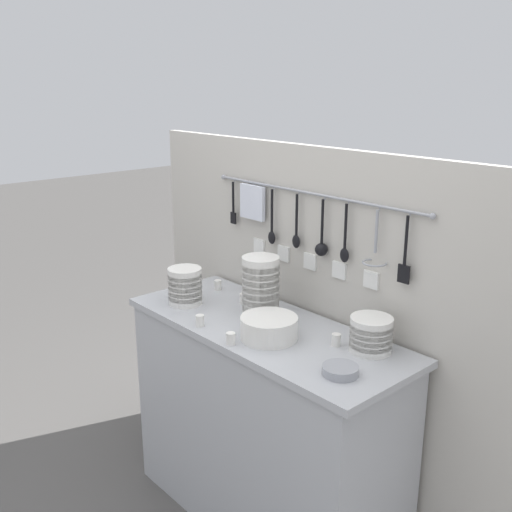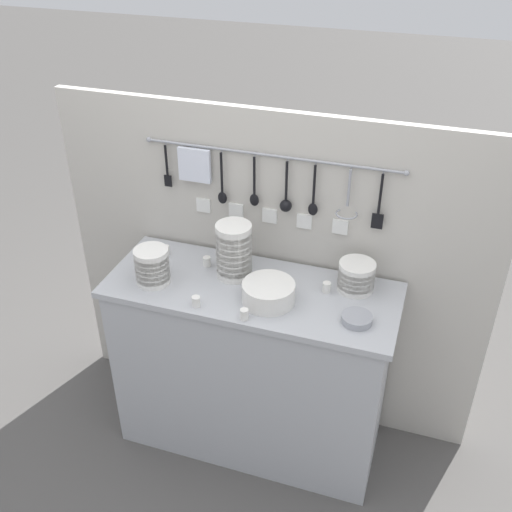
% 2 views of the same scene
% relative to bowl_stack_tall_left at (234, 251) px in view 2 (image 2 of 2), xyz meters
% --- Properties ---
extents(ground_plane, '(20.00, 20.00, 0.00)m').
position_rel_bowl_stack_tall_left_xyz_m(ground_plane, '(0.11, -0.07, -1.09)').
color(ground_plane, '#514F4C').
extents(counter, '(1.32, 0.52, 0.96)m').
position_rel_bowl_stack_tall_left_xyz_m(counter, '(0.11, -0.07, -0.61)').
color(counter, '#ADAFB5').
rests_on(counter, ground).
extents(back_wall, '(2.12, 0.11, 1.68)m').
position_rel_bowl_stack_tall_left_xyz_m(back_wall, '(0.11, 0.22, -0.24)').
color(back_wall, '#BCB7AD').
rests_on(back_wall, ground).
extents(bowl_stack_tall_left, '(0.16, 0.16, 0.26)m').
position_rel_bowl_stack_tall_left_xyz_m(bowl_stack_tall_left, '(0.00, 0.00, 0.00)').
color(bowl_stack_tall_left, silver).
rests_on(bowl_stack_tall_left, counter).
extents(bowl_stack_back_corner, '(0.15, 0.15, 0.17)m').
position_rel_bowl_stack_tall_left_xyz_m(bowl_stack_back_corner, '(-0.33, -0.17, -0.05)').
color(bowl_stack_back_corner, silver).
rests_on(bowl_stack_back_corner, counter).
extents(bowl_stack_short_front, '(0.16, 0.16, 0.14)m').
position_rel_bowl_stack_tall_left_xyz_m(bowl_stack_short_front, '(0.55, 0.06, -0.06)').
color(bowl_stack_short_front, silver).
rests_on(bowl_stack_short_front, counter).
extents(plate_stack, '(0.23, 0.23, 0.09)m').
position_rel_bowl_stack_tall_left_xyz_m(plate_stack, '(0.21, -0.14, -0.09)').
color(plate_stack, silver).
rests_on(plate_stack, counter).
extents(steel_mixing_bowl, '(0.13, 0.13, 0.03)m').
position_rel_bowl_stack_tall_left_xyz_m(steel_mixing_bowl, '(0.60, -0.17, -0.12)').
color(steel_mixing_bowl, '#93969E').
rests_on(steel_mixing_bowl, counter).
extents(cup_centre, '(0.04, 0.04, 0.05)m').
position_rel_bowl_stack_tall_left_xyz_m(cup_centre, '(-0.07, -0.28, -0.11)').
color(cup_centre, silver).
rests_on(cup_centre, counter).
extents(cup_beside_plates, '(0.04, 0.04, 0.05)m').
position_rel_bowl_stack_tall_left_xyz_m(cup_beside_plates, '(-0.38, 0.06, -0.11)').
color(cup_beside_plates, silver).
rests_on(cup_beside_plates, counter).
extents(cup_by_caddy, '(0.04, 0.04, 0.05)m').
position_rel_bowl_stack_tall_left_xyz_m(cup_by_caddy, '(0.43, 0.00, -0.11)').
color(cup_by_caddy, silver).
rests_on(cup_by_caddy, counter).
extents(cup_mid_row, '(0.04, 0.04, 0.05)m').
position_rel_bowl_stack_tall_left_xyz_m(cup_mid_row, '(-0.15, 0.03, -0.11)').
color(cup_mid_row, silver).
rests_on(cup_mid_row, counter).
extents(cup_front_left, '(0.04, 0.04, 0.05)m').
position_rel_bowl_stack_tall_left_xyz_m(cup_front_left, '(0.15, -0.29, -0.11)').
color(cup_front_left, silver).
rests_on(cup_front_left, counter).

